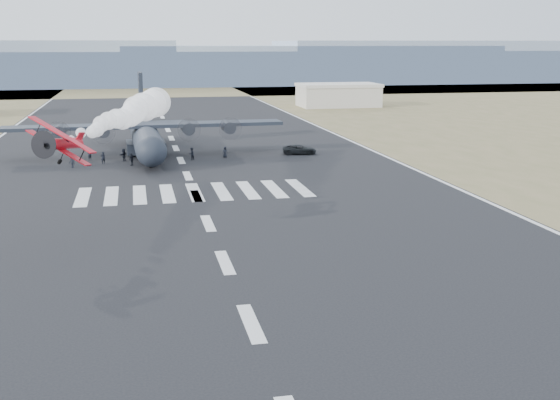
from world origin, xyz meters
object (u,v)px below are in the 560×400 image
object	(u,v)px
support_vehicle	(299,149)
crew_e	(225,152)
crew_a	(103,158)
aerobatic_biplane	(61,143)
crew_g	(90,154)
crew_d	(132,159)
hangar_right	(338,95)
crew_f	(124,155)
crew_c	(72,162)
crew_h	(191,154)
crew_b	(149,156)
transport_aircraft	(146,134)

from	to	relation	value
support_vehicle	crew_e	xyz separation A→B (m)	(-11.26, -0.92, 0.09)
support_vehicle	crew_a	bearing A→B (deg)	103.13
aerobatic_biplane	crew_g	bearing A→B (deg)	104.41
crew_d	hangar_right	bearing A→B (deg)	-170.73
crew_d	crew_f	distance (m)	4.05
crew_a	crew_f	world-z (taller)	crew_f
crew_d	crew_c	bearing A→B (deg)	-46.17
crew_g	crew_h	distance (m)	14.33
support_vehicle	crew_d	size ratio (longest dim) A/B	3.05
hangar_right	support_vehicle	world-z (taller)	hangar_right
crew_b	crew_e	xyz separation A→B (m)	(10.91, 2.63, -0.15)
crew_c	crew_b	bearing A→B (deg)	51.97
crew_e	crew_c	bearing A→B (deg)	-176.77
crew_d	crew_h	size ratio (longest dim) A/B	0.93
aerobatic_biplane	crew_h	bearing A→B (deg)	85.02
hangar_right	crew_h	size ratio (longest dim) A/B	11.63
crew_e	crew_h	world-z (taller)	crew_h
crew_g	crew_f	bearing A→B (deg)	120.89
crew_d	crew_h	world-z (taller)	crew_h
crew_d	crew_g	size ratio (longest dim) A/B	0.96
crew_g	support_vehicle	bearing A→B (deg)	138.73
transport_aircraft	crew_c	size ratio (longest dim) A/B	24.91
hangar_right	crew_b	world-z (taller)	hangar_right
crew_d	crew_e	distance (m)	13.81
hangar_right	crew_h	world-z (taller)	hangar_right
crew_c	crew_e	distance (m)	21.39
transport_aircraft	crew_f	bearing A→B (deg)	-120.70
hangar_right	crew_g	world-z (taller)	hangar_right
aerobatic_biplane	crew_f	distance (m)	41.99
hangar_right	crew_f	bearing A→B (deg)	-125.01
transport_aircraft	crew_h	size ratio (longest dim) A/B	22.72
support_vehicle	crew_d	world-z (taller)	crew_d
crew_h	crew_e	bearing A→B (deg)	155.27
transport_aircraft	crew_a	world-z (taller)	transport_aircraft
crew_e	crew_g	xyz separation A→B (m)	(-19.00, 1.42, 0.07)
hangar_right	crew_a	world-z (taller)	hangar_right
crew_b	crew_f	size ratio (longest dim) A/B	1.07
hangar_right	transport_aircraft	distance (m)	87.32
aerobatic_biplane	crew_e	size ratio (longest dim) A/B	3.63
transport_aircraft	crew_d	bearing A→B (deg)	-103.95
support_vehicle	crew_g	xyz separation A→B (m)	(-30.27, 0.49, 0.16)
crew_h	crew_d	bearing A→B (deg)	-19.34
aerobatic_biplane	crew_f	xyz separation A→B (m)	(4.18, 41.12, -7.42)
hangar_right	crew_e	distance (m)	86.35
crew_b	crew_d	world-z (taller)	crew_b
aerobatic_biplane	crew_b	xyz separation A→B (m)	(7.56, 38.68, -7.37)
hangar_right	crew_d	world-z (taller)	hangar_right
transport_aircraft	crew_e	bearing A→B (deg)	-28.37
crew_g	crew_a	bearing A→B (deg)	80.94
crew_c	crew_g	xyz separation A→B (m)	(1.96, 5.70, 0.06)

